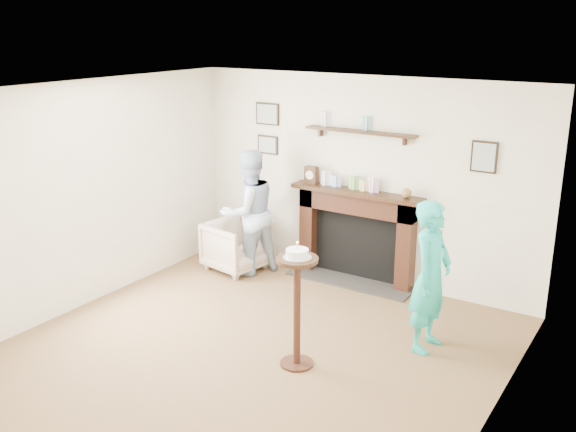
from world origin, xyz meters
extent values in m
plane|color=brown|center=(0.00, 0.00, 0.00)|extent=(5.00, 5.00, 0.00)
cube|color=white|center=(0.00, 2.50, 1.25)|extent=(4.50, 0.04, 2.50)
cube|color=white|center=(-2.25, 0.00, 1.25)|extent=(0.04, 5.00, 2.50)
cube|color=white|center=(2.25, 0.00, 1.25)|extent=(0.04, 5.00, 2.50)
cube|color=white|center=(0.00, 0.00, 2.50)|extent=(4.50, 5.00, 0.04)
cube|color=black|center=(-0.66, 2.40, 0.55)|extent=(0.18, 0.20, 1.10)
cube|color=black|center=(0.66, 2.40, 0.55)|extent=(0.18, 0.20, 1.10)
cube|color=black|center=(0.00, 2.40, 0.98)|extent=(1.50, 0.20, 0.24)
cube|color=black|center=(0.00, 2.47, 0.43)|extent=(1.14, 0.06, 0.86)
cube|color=#2D2B28|center=(0.00, 2.28, 0.01)|extent=(1.60, 0.44, 0.03)
cube|color=black|center=(0.00, 2.37, 1.12)|extent=(1.68, 0.26, 0.05)
cube|color=black|center=(0.00, 2.42, 1.85)|extent=(1.40, 0.15, 0.03)
cube|color=black|center=(-1.35, 2.48, 1.95)|extent=(0.34, 0.03, 0.28)
cube|color=black|center=(-1.35, 2.48, 1.55)|extent=(0.30, 0.03, 0.24)
cube|color=black|center=(1.45, 2.48, 1.70)|extent=(0.28, 0.03, 0.34)
cube|color=black|center=(-0.62, 2.37, 1.26)|extent=(0.16, 0.09, 0.22)
cylinder|color=beige|center=(-0.62, 2.32, 1.27)|extent=(0.11, 0.01, 0.11)
sphere|color=green|center=(0.64, 2.37, 1.21)|extent=(0.12, 0.12, 0.12)
imported|color=#C6B693|center=(-1.44, 1.89, 0.00)|extent=(0.81, 0.79, 0.64)
imported|color=#A9B2D3|center=(-1.25, 1.90, 0.00)|extent=(0.85, 0.94, 1.59)
imported|color=#20B79D|center=(1.39, 1.22, 0.00)|extent=(0.38, 0.56, 1.50)
cylinder|color=black|center=(0.49, 0.24, 0.01)|extent=(0.31, 0.31, 0.02)
cylinder|color=black|center=(0.49, 0.24, 0.53)|extent=(0.07, 0.07, 1.01)
cylinder|color=black|center=(0.49, 0.24, 1.05)|extent=(0.38, 0.38, 0.03)
cylinder|color=silver|center=(0.49, 0.24, 1.07)|extent=(0.26, 0.26, 0.01)
cylinder|color=white|center=(0.49, 0.24, 1.11)|extent=(0.20, 0.20, 0.07)
cylinder|color=beige|center=(0.49, 0.24, 1.18)|extent=(0.01, 0.01, 0.06)
sphere|color=orange|center=(0.49, 0.24, 1.21)|extent=(0.02, 0.02, 0.02)
camera|label=1|loc=(3.30, -4.31, 3.09)|focal=40.00mm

